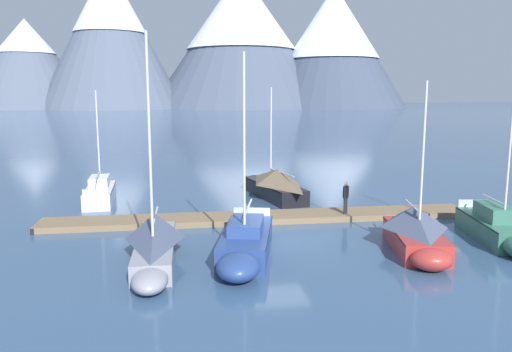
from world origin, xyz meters
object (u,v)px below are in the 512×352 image
sailboat_mid_dock_starboard (274,184)px  person_on_dock (346,196)px  sailboat_mid_dock_port (245,244)px  sailboat_nearest_berth (101,191)px  sailboat_second_berth (155,240)px  sailboat_far_berth (416,231)px  sailboat_outer_slip (499,229)px

sailboat_mid_dock_starboard → person_on_dock: sailboat_mid_dock_starboard is taller
sailboat_mid_dock_port → sailboat_nearest_berth: bearing=120.0°
sailboat_second_berth → sailboat_mid_dock_starboard: bearing=57.9°
sailboat_far_berth → sailboat_outer_slip: sailboat_outer_slip is taller
sailboat_mid_dock_starboard → sailboat_far_berth: sailboat_far_berth is taller
sailboat_mid_dock_starboard → sailboat_outer_slip: size_ratio=0.96×
sailboat_outer_slip → sailboat_mid_dock_port: bearing=-178.6°
sailboat_mid_dock_port → sailboat_far_berth: size_ratio=1.15×
sailboat_nearest_berth → person_on_dock: size_ratio=3.95×
sailboat_mid_dock_port → person_on_dock: sailboat_mid_dock_port is taller
sailboat_far_berth → sailboat_second_berth: bearing=177.3°
sailboat_outer_slip → person_on_dock: 7.32m
sailboat_mid_dock_starboard → sailboat_outer_slip: 13.65m
person_on_dock → sailboat_mid_dock_port: bearing=-138.3°
sailboat_far_berth → person_on_dock: bearing=100.8°
sailboat_nearest_berth → sailboat_mid_dock_starboard: bearing=-4.2°
sailboat_mid_dock_port → person_on_dock: size_ratio=4.73×
sailboat_nearest_berth → sailboat_outer_slip: bearing=-33.2°
sailboat_far_berth → person_on_dock: sailboat_far_berth is taller
sailboat_far_berth → sailboat_outer_slip: 4.15m
sailboat_second_berth → sailboat_outer_slip: 14.77m
sailboat_mid_dock_starboard → sailboat_far_berth: size_ratio=1.08×
sailboat_nearest_berth → sailboat_second_berth: 12.51m
sailboat_second_berth → sailboat_outer_slip: sailboat_second_berth is taller
person_on_dock → sailboat_mid_dock_starboard: bearing=112.6°
sailboat_second_berth → sailboat_mid_dock_port: size_ratio=1.08×
sailboat_nearest_berth → sailboat_outer_slip: (18.37, -12.03, 0.02)m
sailboat_second_berth → sailboat_outer_slip: bearing=-0.2°
sailboat_second_berth → sailboat_mid_dock_port: bearing=-5.5°
sailboat_mid_dock_starboard → person_on_dock: size_ratio=4.44×
sailboat_far_berth → sailboat_nearest_berth: bearing=138.8°
sailboat_mid_dock_port → sailboat_far_berth: sailboat_mid_dock_port is taller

